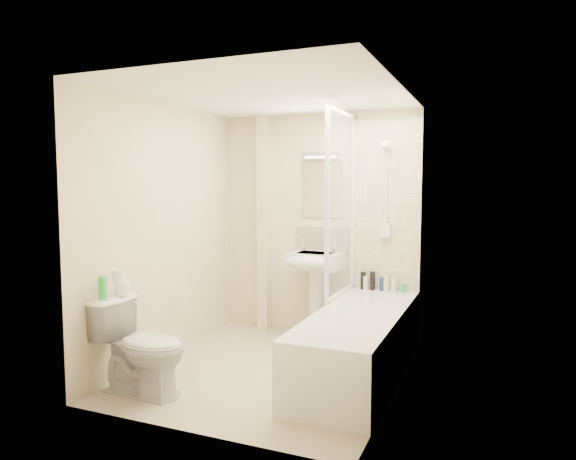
% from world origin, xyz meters
% --- Properties ---
extents(floor, '(2.50, 2.50, 0.00)m').
position_xyz_m(floor, '(0.00, 0.00, 0.00)').
color(floor, beige).
rests_on(floor, ground).
extents(wall_back, '(2.20, 0.02, 2.40)m').
position_xyz_m(wall_back, '(0.00, 1.25, 1.20)').
color(wall_back, beige).
rests_on(wall_back, ground).
extents(wall_left, '(0.02, 2.50, 2.40)m').
position_xyz_m(wall_left, '(-1.10, 0.00, 1.20)').
color(wall_left, beige).
rests_on(wall_left, ground).
extents(wall_right, '(0.02, 2.50, 2.40)m').
position_xyz_m(wall_right, '(1.10, 0.00, 1.20)').
color(wall_right, beige).
rests_on(wall_right, ground).
extents(ceiling, '(2.20, 2.50, 0.02)m').
position_xyz_m(ceiling, '(0.00, 0.00, 2.40)').
color(ceiling, white).
rests_on(ceiling, wall_back).
extents(tile_back, '(0.70, 0.01, 1.75)m').
position_xyz_m(tile_back, '(0.75, 1.24, 1.42)').
color(tile_back, beige).
rests_on(tile_back, wall_back).
extents(tile_right, '(0.01, 2.10, 1.75)m').
position_xyz_m(tile_right, '(1.09, 0.20, 1.42)').
color(tile_right, beige).
rests_on(tile_right, wall_right).
extents(pipe_boxing, '(0.12, 0.12, 2.40)m').
position_xyz_m(pipe_boxing, '(-0.62, 1.19, 1.20)').
color(pipe_boxing, beige).
rests_on(pipe_boxing, ground).
extents(splashback, '(0.60, 0.02, 0.30)m').
position_xyz_m(splashback, '(0.05, 1.24, 1.03)').
color(splashback, beige).
rests_on(splashback, wall_back).
extents(mirror, '(0.46, 0.01, 0.60)m').
position_xyz_m(mirror, '(0.05, 1.24, 1.58)').
color(mirror, white).
rests_on(mirror, wall_back).
extents(strip_light, '(0.42, 0.07, 0.07)m').
position_xyz_m(strip_light, '(0.05, 1.22, 1.95)').
color(strip_light, silver).
rests_on(strip_light, wall_back).
extents(bathtub, '(0.70, 2.10, 0.55)m').
position_xyz_m(bathtub, '(0.75, 0.20, 0.29)').
color(bathtub, white).
rests_on(bathtub, ground).
extents(shower_screen, '(0.04, 0.92, 1.80)m').
position_xyz_m(shower_screen, '(0.40, 0.80, 1.45)').
color(shower_screen, white).
rests_on(shower_screen, bathtub).
extents(shower_fixture, '(0.10, 0.16, 0.99)m').
position_xyz_m(shower_fixture, '(0.75, 1.19, 1.55)').
color(shower_fixture, white).
rests_on(shower_fixture, wall_back).
extents(pedestal_sink, '(0.55, 0.50, 1.05)m').
position_xyz_m(pedestal_sink, '(0.05, 1.01, 0.74)').
color(pedestal_sink, white).
rests_on(pedestal_sink, ground).
extents(bottle_black_a, '(0.06, 0.06, 0.18)m').
position_xyz_m(bottle_black_a, '(0.54, 1.16, 0.64)').
color(bottle_black_a, black).
rests_on(bottle_black_a, bathtub).
extents(bottle_white_a, '(0.06, 0.06, 0.14)m').
position_xyz_m(bottle_white_a, '(0.56, 1.16, 0.62)').
color(bottle_white_a, silver).
rests_on(bottle_white_a, bathtub).
extents(bottle_black_b, '(0.05, 0.05, 0.19)m').
position_xyz_m(bottle_black_b, '(0.64, 1.16, 0.65)').
color(bottle_black_b, black).
rests_on(bottle_black_b, bathtub).
extents(bottle_blue, '(0.05, 0.05, 0.14)m').
position_xyz_m(bottle_blue, '(0.73, 1.16, 0.62)').
color(bottle_blue, navy).
rests_on(bottle_blue, bathtub).
extents(bottle_cream, '(0.06, 0.06, 0.16)m').
position_xyz_m(bottle_cream, '(0.78, 1.16, 0.63)').
color(bottle_cream, beige).
rests_on(bottle_cream, bathtub).
extents(bottle_white_b, '(0.06, 0.06, 0.14)m').
position_xyz_m(bottle_white_b, '(0.86, 1.16, 0.62)').
color(bottle_white_b, silver).
rests_on(bottle_white_b, bathtub).
extents(bottle_green, '(0.07, 0.07, 0.08)m').
position_xyz_m(bottle_green, '(0.95, 1.16, 0.59)').
color(bottle_green, green).
rests_on(bottle_green, bathtub).
extents(toilet, '(0.48, 0.77, 0.76)m').
position_xyz_m(toilet, '(-0.72, -0.84, 0.38)').
color(toilet, white).
rests_on(toilet, ground).
extents(toilet_roll_lower, '(0.12, 0.12, 0.10)m').
position_xyz_m(toilet_roll_lower, '(-0.95, -0.79, 0.81)').
color(toilet_roll_lower, white).
rests_on(toilet_roll_lower, toilet).
extents(toilet_roll_upper, '(0.11, 0.11, 0.10)m').
position_xyz_m(toilet_roll_upper, '(-0.98, -0.78, 0.91)').
color(toilet_roll_upper, white).
rests_on(toilet_roll_upper, toilet_roll_lower).
extents(green_bottle, '(0.06, 0.06, 0.18)m').
position_xyz_m(green_bottle, '(-0.98, -0.97, 0.85)').
color(green_bottle, green).
rests_on(green_bottle, toilet).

